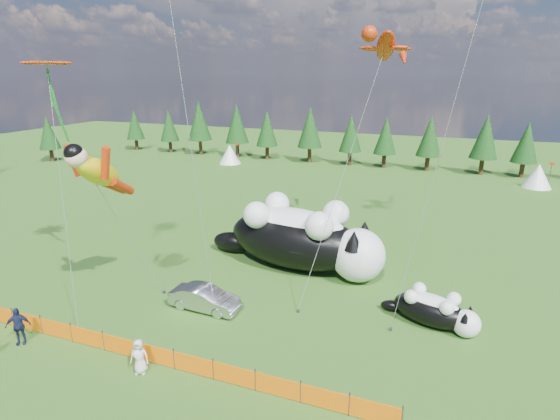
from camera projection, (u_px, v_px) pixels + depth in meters
name	position (u px, v px, depth m)	size (l,w,h in m)	color
ground	(191.00, 330.00, 22.87)	(160.00, 160.00, 0.00)	#13390A
safety_fence	(156.00, 355.00, 20.04)	(22.06, 0.06, 1.10)	#262626
tree_line	(359.00, 138.00, 61.81)	(90.00, 4.00, 8.00)	black
festival_tents	(438.00, 169.00, 54.44)	(50.00, 3.20, 2.80)	white
cat_large	(302.00, 237.00, 29.56)	(13.00, 5.86, 4.70)	black
cat_small	(435.00, 310.00, 23.06)	(5.21, 2.96, 1.93)	black
car	(205.00, 298.00, 24.69)	(1.43, 4.11, 1.35)	#B7B7BC
spectator_c	(18.00, 326.00, 21.47)	(1.15, 0.59, 1.96)	#161E3D
spectator_e	(139.00, 357.00, 19.38)	(0.82, 0.53, 1.68)	silver
superhero_kite	(99.00, 172.00, 22.94)	(4.92, 5.19, 10.06)	#DCC60B
gecko_kite	(386.00, 47.00, 29.15)	(4.66, 14.58, 18.23)	#B92A09
flower_kite	(47.00, 66.00, 23.94)	(6.14, 6.34, 14.69)	#B92A09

